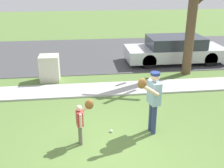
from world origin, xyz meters
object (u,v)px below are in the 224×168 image
(person_adult, at_px, (153,96))
(person_child, at_px, (82,117))
(parked_sedan_silver, at_px, (175,50))
(utility_cabinet, at_px, (50,68))
(baseball, at_px, (111,131))
(street_tree_near, at_px, (193,12))

(person_adult, height_order, person_child, person_adult)
(parked_sedan_silver, bearing_deg, utility_cabinet, -162.71)
(baseball, distance_m, utility_cabinet, 4.54)
(person_child, height_order, baseball, person_child)
(baseball, relative_size, parked_sedan_silver, 0.02)
(person_adult, distance_m, street_tree_near, 5.31)
(person_child, bearing_deg, street_tree_near, 36.32)
(utility_cabinet, bearing_deg, street_tree_near, 1.58)
(person_adult, bearing_deg, baseball, -16.31)
(baseball, relative_size, utility_cabinet, 0.07)
(person_child, bearing_deg, parked_sedan_silver, 44.67)
(baseball, bearing_deg, person_child, -153.52)
(parked_sedan_silver, bearing_deg, baseball, -122.44)
(person_child, distance_m, utility_cabinet, 4.60)
(person_child, height_order, street_tree_near, street_tree_near)
(person_adult, distance_m, person_child, 1.84)
(person_child, distance_m, street_tree_near, 6.66)
(person_child, relative_size, parked_sedan_silver, 0.24)
(person_adult, height_order, parked_sedan_silver, person_adult)
(person_child, bearing_deg, utility_cabinet, 95.49)
(person_adult, distance_m, parked_sedan_silver, 6.53)
(person_adult, bearing_deg, parked_sedan_silver, -123.78)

